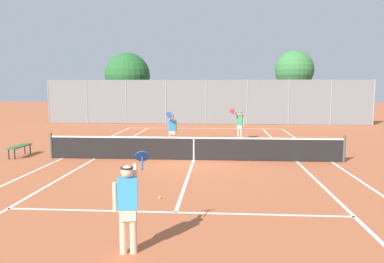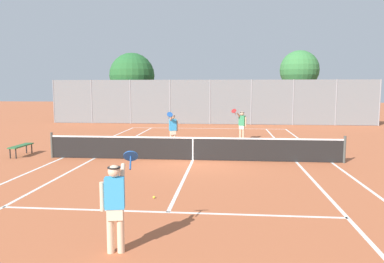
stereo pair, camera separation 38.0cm
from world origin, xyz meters
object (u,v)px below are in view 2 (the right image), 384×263
object	(u,v)px
courtside_bench	(21,146)
tree_behind_left	(132,76)
loose_tennis_ball_1	(179,142)
tree_behind_right	(300,71)
player_near_side	(115,202)
loose_tennis_ball_0	(154,197)
player_far_right	(242,124)
tennis_net	(193,148)
player_far_left	(173,128)

from	to	relation	value
courtside_bench	tree_behind_left	size ratio (longest dim) A/B	0.25
loose_tennis_ball_1	tree_behind_left	distance (m)	14.19
tree_behind_right	player_near_side	bearing A→B (deg)	-106.67
loose_tennis_ball_0	tree_behind_right	xyz separation A→B (m)	(8.16, 24.08, 4.34)
loose_tennis_ball_0	tree_behind_left	distance (m)	23.65
player_far_right	tree_behind_right	xyz separation A→B (m)	(5.42, 12.68, 3.45)
courtside_bench	tree_behind_left	bearing A→B (deg)	87.97
player_far_right	loose_tennis_ball_1	bearing A→B (deg)	-158.29
tennis_net	courtside_bench	bearing A→B (deg)	177.67
courtside_bench	tree_behind_left	distance (m)	17.19
tennis_net	player_far_left	size ratio (longest dim) A/B	6.76
tennis_net	loose_tennis_ball_1	xyz separation A→B (m)	(-1.20, 4.72, -0.48)
player_near_side	player_far_left	distance (m)	11.94
tennis_net	player_far_left	bearing A→B (deg)	111.51
player_near_side	loose_tennis_ball_1	xyz separation A→B (m)	(-0.62, 13.33, -0.89)
player_near_side	courtside_bench	world-z (taller)	player_near_side
player_near_side	player_far_right	distance (m)	14.95
loose_tennis_ball_0	courtside_bench	distance (m)	8.95
tennis_net	courtside_bench	distance (m)	7.50
courtside_bench	tree_behind_right	bearing A→B (deg)	50.70
tennis_net	tree_behind_right	distance (m)	20.60
tennis_net	player_near_side	bearing A→B (deg)	-93.90
tennis_net	player_near_side	size ratio (longest dim) A/B	6.76
player_near_side	loose_tennis_ball_1	world-z (taller)	player_near_side
tennis_net	tree_behind_right	world-z (taller)	tree_behind_right
courtside_bench	player_far_right	bearing A→B (deg)	30.76
player_far_right	loose_tennis_ball_1	distance (m)	3.76
player_near_side	player_far_left	world-z (taller)	same
player_far_right	loose_tennis_ball_0	xyz separation A→B (m)	(-2.74, -11.39, -0.89)
player_far_right	loose_tennis_ball_1	world-z (taller)	player_far_right
loose_tennis_ball_1	tennis_net	bearing A→B (deg)	-75.70
tree_behind_left	courtside_bench	bearing A→B (deg)	-92.03
loose_tennis_ball_0	courtside_bench	world-z (taller)	courtside_bench
player_far_left	tree_behind_left	xyz separation A→B (m)	(-5.59, 13.83, 2.96)
player_near_side	player_far_left	size ratio (longest dim) A/B	1.00
loose_tennis_ball_0	loose_tennis_ball_1	xyz separation A→B (m)	(-0.65, 10.04, 0.00)
loose_tennis_ball_1	tree_behind_right	distance (m)	17.13
player_far_right	tree_behind_right	size ratio (longest dim) A/B	0.29
player_far_right	courtside_bench	size ratio (longest dim) A/B	1.18
tennis_net	player_near_side	world-z (taller)	player_near_side
player_far_left	courtside_bench	size ratio (longest dim) A/B	1.18
tree_behind_right	tree_behind_left	bearing A→B (deg)	-173.63
tennis_net	player_near_side	xyz separation A→B (m)	(-0.59, -8.62, 0.42)
tennis_net	player_far_right	size ratio (longest dim) A/B	6.76
courtside_bench	loose_tennis_ball_0	bearing A→B (deg)	-39.04
player_near_side	tree_behind_right	world-z (taller)	tree_behind_right
loose_tennis_ball_0	player_far_left	bearing A→B (deg)	95.00
loose_tennis_ball_1	tree_behind_right	bearing A→B (deg)	57.88
player_near_side	loose_tennis_ball_1	distance (m)	13.38
player_near_side	tree_behind_right	size ratio (longest dim) A/B	0.29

